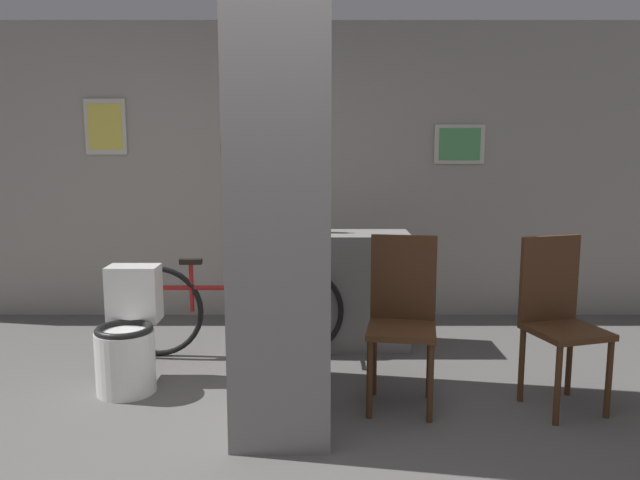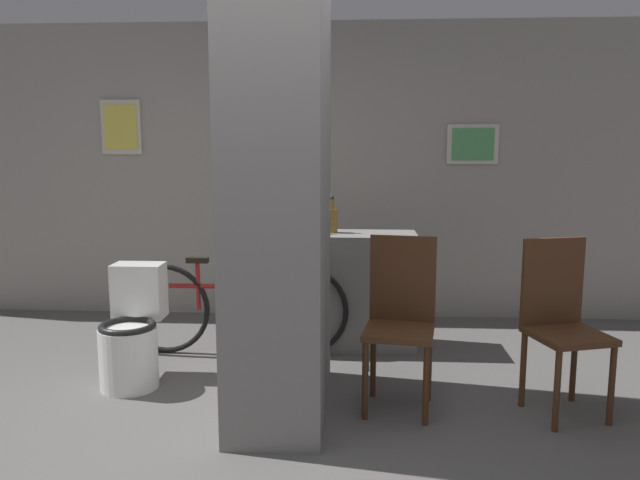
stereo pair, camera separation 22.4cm
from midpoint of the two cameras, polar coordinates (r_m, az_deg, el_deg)
The scene contains 10 objects.
ground_plane at distance 3.35m, azimuth -3.87°, elevation -18.92°, with size 14.00×14.00×0.00m, color #5B5956.
wall_back at distance 5.59m, azimuth -0.64°, elevation 6.22°, with size 8.00×0.09×2.60m.
pillar_center at distance 3.54m, azimuth -1.82°, elevation 4.63°, with size 0.55×1.16×2.60m.
counter_shelf at distance 4.82m, azimuth 3.35°, elevation -4.59°, with size 1.13×0.44×0.88m.
toilet at distance 4.24m, azimuth -15.38°, elevation -8.44°, with size 0.37×0.53×0.77m.
chair_near_pillar at distance 3.75m, azimuth 9.08°, elevation -6.79°, with size 0.45×0.45×1.01m.
chair_by_doorway at distance 3.93m, azimuth 22.71°, elevation -6.65°, with size 0.49×0.49×1.01m.
bicycle at distance 4.66m, azimuth -6.55°, elevation -6.20°, with size 1.71×0.42×0.73m.
bottle_tall at distance 4.75m, azimuth 2.43°, elevation 1.91°, with size 0.09×0.09×0.29m.
bottle_short at distance 4.68m, azimuth 0.96°, elevation 1.43°, with size 0.07×0.07×0.20m.
Camera 2 is at (0.50, -2.94, 1.56)m, focal length 35.00 mm.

